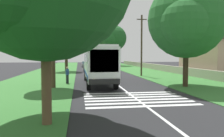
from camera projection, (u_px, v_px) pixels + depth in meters
name	position (u px, v px, depth m)	size (l,w,h in m)	color
ground	(122.00, 88.00, 19.26)	(160.00, 160.00, 0.00)	#262628
grass_verge_left	(48.00, 75.00, 32.85)	(120.00, 8.00, 0.04)	#387533
grass_verge_right	(155.00, 73.00, 35.28)	(120.00, 8.00, 0.04)	#387533
centre_line	(103.00, 74.00, 34.07)	(110.00, 0.16, 0.01)	silver
coach_bus	(98.00, 63.00, 22.34)	(11.16, 2.62, 3.73)	white
zebra_crossing	(136.00, 99.00, 14.69)	(4.95, 6.80, 0.01)	silver
trailing_car_0	(89.00, 68.00, 40.24)	(4.30, 1.78, 1.43)	black
trailing_car_1	(106.00, 66.00, 47.01)	(4.30, 1.78, 1.43)	gold
trailing_car_2	(85.00, 64.00, 56.26)	(4.30, 1.78, 1.43)	gray
trailing_minibus_0	(98.00, 60.00, 63.97)	(6.00, 2.14, 2.53)	#CC4C33
roadside_tree_left_0	(51.00, 19.00, 19.21)	(5.13, 4.49, 8.39)	#4C3826
roadside_tree_left_1	(65.00, 33.00, 40.25)	(5.82, 4.74, 9.42)	#3D2D1E
roadside_tree_right_0	(106.00, 41.00, 72.19)	(7.12, 5.87, 10.66)	brown
roadside_tree_right_1	(184.00, 22.00, 20.02)	(8.08, 6.90, 9.47)	#3D2D1E
roadside_tree_right_2	(113.00, 39.00, 63.16)	(8.15, 7.32, 11.49)	#4C3826
utility_pole	(142.00, 45.00, 30.91)	(0.24, 1.40, 8.45)	#473828
roadside_wall	(163.00, 68.00, 40.69)	(70.00, 0.40, 1.12)	#B2A893
roadside_building	(223.00, 56.00, 34.02)	(11.47, 9.79, 5.62)	beige
pedestrian	(67.00, 75.00, 22.43)	(0.34, 0.34, 1.69)	#26262D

